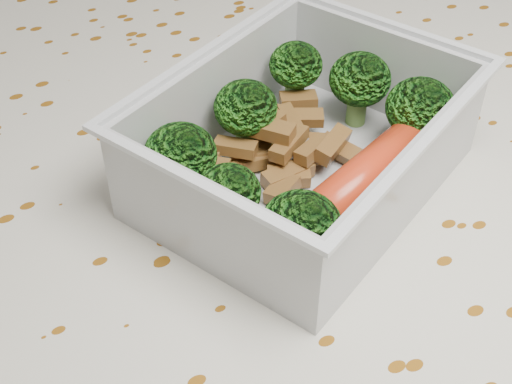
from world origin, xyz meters
TOP-DOWN VIEW (x-y plane):
  - dining_table at (0.00, 0.00)m, footprint 1.40×0.90m
  - tablecloth at (0.00, 0.00)m, footprint 1.46×0.96m
  - lunch_container at (0.05, 0.01)m, footprint 0.24×0.22m
  - broccoli_florets at (0.04, 0.02)m, footprint 0.19×0.17m
  - meat_pile at (0.04, 0.03)m, footprint 0.11×0.08m
  - sausage at (0.07, -0.02)m, footprint 0.16×0.07m

SIDE VIEW (x-z plane):
  - dining_table at x=0.00m, z-range 0.29..1.04m
  - tablecloth at x=0.00m, z-range 0.62..0.81m
  - meat_pile at x=0.04m, z-range 0.76..0.79m
  - lunch_container at x=0.05m, z-range 0.75..0.81m
  - sausage at x=0.07m, z-range 0.77..0.79m
  - broccoli_florets at x=0.04m, z-range 0.77..0.82m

